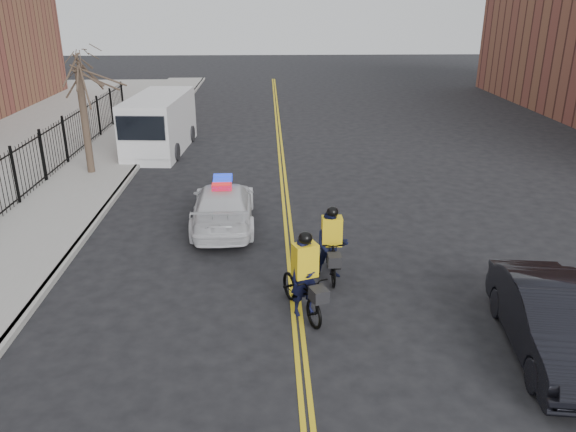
% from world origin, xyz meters
% --- Properties ---
extents(ground, '(120.00, 120.00, 0.00)m').
position_xyz_m(ground, '(0.00, 0.00, 0.00)').
color(ground, black).
rests_on(ground, ground).
extents(center_line_left, '(0.10, 60.00, 0.01)m').
position_xyz_m(center_line_left, '(-0.08, 8.00, 0.01)').
color(center_line_left, gold).
rests_on(center_line_left, ground).
extents(center_line_right, '(0.10, 60.00, 0.01)m').
position_xyz_m(center_line_right, '(0.08, 8.00, 0.01)').
color(center_line_right, gold).
rests_on(center_line_right, ground).
extents(sidewalk, '(3.00, 60.00, 0.15)m').
position_xyz_m(sidewalk, '(-7.50, 8.00, 0.07)').
color(sidewalk, gray).
rests_on(sidewalk, ground).
extents(curb, '(0.20, 60.00, 0.15)m').
position_xyz_m(curb, '(-6.00, 8.00, 0.07)').
color(curb, gray).
rests_on(curb, ground).
extents(iron_fence, '(0.12, 28.00, 2.00)m').
position_xyz_m(iron_fence, '(-9.00, 8.00, 1.00)').
color(iron_fence, black).
rests_on(iron_fence, ground).
extents(street_tree, '(3.20, 3.20, 4.80)m').
position_xyz_m(street_tree, '(-7.60, 10.00, 3.53)').
color(street_tree, '#3D3024').
rests_on(street_tree, sidewalk).
extents(police_cruiser, '(2.02, 4.65, 1.49)m').
position_xyz_m(police_cruiser, '(-1.98, 4.53, 0.67)').
color(police_cruiser, silver).
rests_on(police_cruiser, ground).
extents(dark_sedan, '(2.05, 4.50, 1.43)m').
position_xyz_m(dark_sedan, '(4.91, -2.43, 0.72)').
color(dark_sedan, black).
rests_on(dark_sedan, ground).
extents(cargo_van, '(2.62, 6.11, 2.50)m').
position_xyz_m(cargo_van, '(-5.51, 13.71, 1.22)').
color(cargo_van, silver).
rests_on(cargo_van, ground).
extents(cyclist_near, '(1.37, 2.13, 1.97)m').
position_xyz_m(cyclist_near, '(0.18, -0.73, 0.69)').
color(cyclist_near, black).
rests_on(cyclist_near, ground).
extents(cyclist_far, '(0.85, 1.87, 1.89)m').
position_xyz_m(cyclist_far, '(0.95, 0.99, 0.75)').
color(cyclist_far, black).
rests_on(cyclist_far, ground).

